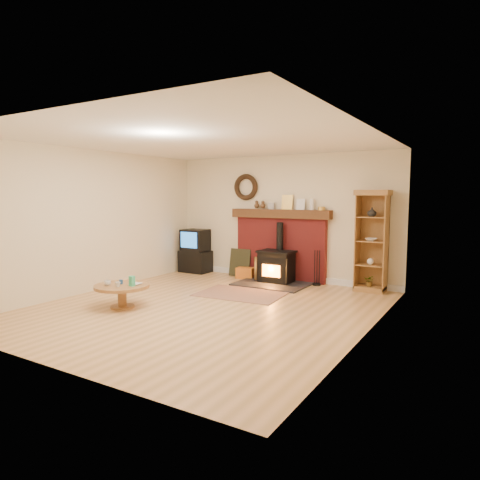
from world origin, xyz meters
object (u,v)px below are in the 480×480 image
Objects in this scene: wood_stove at (276,268)px; coffee_table at (122,289)px; tv_unit at (195,252)px; curio_cabinet at (372,241)px.

wood_stove is 3.20m from coffee_table.
tv_unit is 0.53× the size of curio_cabinet.
wood_stove is 2.18m from tv_unit.
coffee_table is (0.91, -3.14, -0.17)m from tv_unit.
curio_cabinet reaches higher than coffee_table.
curio_cabinet is 2.18× the size of coffee_table.
tv_unit is (-2.17, 0.20, 0.16)m from wood_stove.
curio_cabinet is at bearing 1.22° from tv_unit.
wood_stove is 1.63× the size of coffee_table.
tv_unit is 3.28m from coffee_table.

